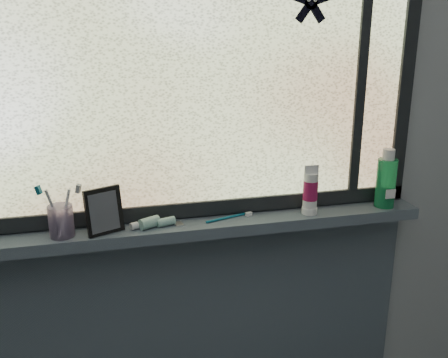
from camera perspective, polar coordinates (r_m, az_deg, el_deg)
name	(u,v)px	position (r m, az deg, el deg)	size (l,w,h in m)	color
wall_back	(189,150)	(1.68, -4.05, 3.33)	(3.00, 0.01, 2.50)	#9EA3A8
windowsill	(194,227)	(1.69, -3.42, -5.55)	(1.62, 0.14, 0.04)	#47535F
sill_apron	(194,347)	(1.99, -3.47, -18.61)	(1.62, 0.02, 0.98)	#47535F
window_pane	(188,65)	(1.61, -4.11, 12.85)	(1.50, 0.01, 1.00)	silver
frame_bottom	(191,209)	(1.71, -3.75, -3.40)	(1.60, 0.03, 0.05)	black
frame_right	(407,61)	(1.90, 20.18, 12.52)	(0.05, 0.03, 1.10)	black
frame_mullion	(362,62)	(1.81, 15.45, 12.76)	(0.04, 0.03, 1.00)	black
starfish_sticker	(311,2)	(1.71, 9.92, 19.26)	(0.15, 0.02, 0.15)	black
vanity_mirror	(104,211)	(1.61, -13.56, -3.56)	(0.12, 0.06, 0.15)	black
toothpaste_tube	(156,222)	(1.64, -7.77, -4.89)	(0.21, 0.04, 0.04)	silver
toothbrush_cup	(61,221)	(1.63, -18.13, -4.59)	(0.08, 0.08, 0.10)	#AE95C5
toothbrush_lying	(226,217)	(1.70, 0.20, -4.40)	(0.19, 0.02, 0.01)	#0C5A74
mouthwash_bottle	(386,178)	(1.88, 18.06, 0.09)	(0.07, 0.07, 0.18)	#1FA35B
cream_tube	(311,188)	(1.74, 9.86, -1.03)	(0.05, 0.05, 0.12)	silver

